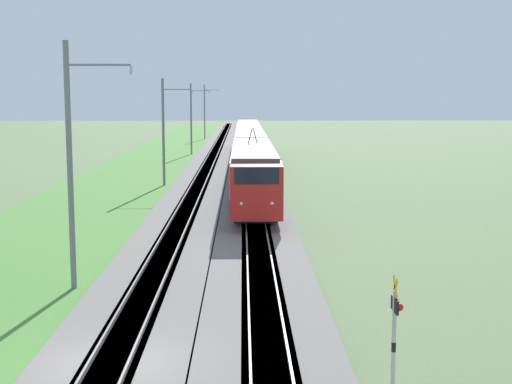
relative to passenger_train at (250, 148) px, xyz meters
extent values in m
plane|color=#60754C|center=(-51.13, 4.35, -2.45)|extent=(400.00, 400.00, 0.00)
cube|color=slate|center=(-1.13, 4.35, -2.30)|extent=(240.00, 4.40, 0.30)
cube|color=slate|center=(-1.13, 0.00, -2.30)|extent=(240.00, 4.40, 0.30)
cube|color=#4C4238|center=(-1.13, 4.35, -2.30)|extent=(240.00, 1.57, 0.30)
cube|color=gray|center=(-1.13, 4.88, -2.08)|extent=(240.00, 0.07, 0.15)
cube|color=gray|center=(-1.13, 3.81, -2.08)|extent=(240.00, 0.07, 0.15)
cube|color=#4C4238|center=(-1.13, 0.00, -2.30)|extent=(240.00, 1.57, 0.30)
cube|color=gray|center=(-1.13, 0.53, -2.08)|extent=(240.00, 0.07, 0.15)
cube|color=gray|center=(-1.13, -0.53, -2.08)|extent=(240.00, 0.07, 0.15)
cube|color=#4C8438|center=(-1.13, 9.62, -2.39)|extent=(240.00, 13.50, 0.12)
cube|color=red|center=(-32.06, 0.00, -0.02)|extent=(2.06, 2.80, 2.88)
cube|color=black|center=(-32.37, 0.00, 0.95)|extent=(1.48, 2.33, 0.86)
sphere|color=#F2EAC6|center=(-33.04, 0.80, -0.50)|extent=(0.20, 0.20, 0.20)
sphere|color=#F2EAC6|center=(-33.04, -0.80, -0.50)|extent=(0.20, 0.20, 0.20)
cube|color=navy|center=(-21.32, 0.00, -1.05)|extent=(19.44, 2.91, 0.81)
cube|color=silver|center=(-21.32, 0.00, 0.39)|extent=(19.44, 2.91, 2.07)
cube|color=black|center=(-21.32, 0.00, 0.55)|extent=(17.88, 2.93, 0.87)
cube|color=#515156|center=(-21.32, 0.00, 1.55)|extent=(19.44, 2.68, 0.25)
cube|color=black|center=(-21.32, 0.00, -1.73)|extent=(18.47, 2.48, 0.55)
cylinder|color=black|center=(-29.24, 0.53, -1.57)|extent=(0.86, 0.12, 0.86)
cylinder|color=black|center=(-29.24, -0.53, -1.57)|extent=(0.86, 0.12, 0.86)
cube|color=navy|center=(-0.25, 0.00, -1.05)|extent=(21.50, 2.91, 0.81)
cube|color=silver|center=(-0.25, 0.00, 0.39)|extent=(21.50, 2.91, 2.07)
cube|color=black|center=(-0.25, 0.00, 0.55)|extent=(19.78, 2.93, 0.87)
cube|color=#515156|center=(-0.25, 0.00, 1.55)|extent=(21.50, 2.68, 0.25)
cube|color=black|center=(-0.25, 0.00, -1.73)|extent=(20.42, 2.48, 0.55)
cube|color=navy|center=(21.85, 0.00, -1.05)|extent=(21.50, 2.91, 0.81)
cube|color=silver|center=(21.85, 0.00, 0.39)|extent=(21.50, 2.91, 2.07)
cube|color=black|center=(21.85, 0.00, 0.55)|extent=(19.78, 2.93, 0.87)
cube|color=#515156|center=(21.85, 0.00, 1.55)|extent=(21.50, 2.68, 0.25)
cube|color=black|center=(21.85, 0.00, -1.73)|extent=(20.42, 2.48, 0.55)
cylinder|color=black|center=(-18.40, 0.17, 2.22)|extent=(0.06, 0.33, 1.08)
cylinder|color=black|center=(-18.40, -0.17, 2.22)|extent=(0.06, 0.33, 1.08)
cube|color=black|center=(-29.24, 0.00, -2.45)|extent=(0.10, 0.10, 0.00)
cylinder|color=beige|center=(-52.41, -3.11, -1.13)|extent=(0.11, 0.11, 2.65)
cylinder|color=black|center=(-52.41, -3.11, -1.26)|extent=(0.12, 0.12, 0.25)
cube|color=black|center=(-52.41, -3.11, -0.15)|extent=(0.70, 0.06, 0.36)
sphere|color=red|center=(-52.19, -3.18, -0.15)|extent=(0.20, 0.20, 0.20)
sphere|color=red|center=(-52.63, -3.18, -0.15)|extent=(0.20, 0.20, 0.20)
cube|color=yellow|center=(-52.41, -3.11, 0.32)|extent=(0.49, 0.03, 0.49)
cube|color=yellow|center=(-52.41, -3.11, 0.32)|extent=(0.49, 0.03, 0.49)
cylinder|color=slate|center=(-42.72, 7.29, 2.33)|extent=(0.22, 0.22, 9.57)
cylinder|color=slate|center=(-42.72, 6.09, 6.22)|extent=(0.08, 2.40, 0.08)
cylinder|color=#B2ADA8|center=(-42.72, 4.89, 6.02)|extent=(0.10, 0.10, 0.30)
cylinder|color=slate|center=(-10.65, 7.29, 2.02)|extent=(0.22, 0.22, 8.95)
cylinder|color=slate|center=(-10.65, 6.09, 5.59)|extent=(0.08, 2.40, 0.08)
cylinder|color=#B2ADA8|center=(-10.65, 4.89, 5.39)|extent=(0.10, 0.10, 0.30)
cylinder|color=slate|center=(21.42, 7.29, 2.08)|extent=(0.22, 0.22, 9.06)
cylinder|color=slate|center=(21.42, 6.09, 5.71)|extent=(0.08, 2.40, 0.08)
cylinder|color=#B2ADA8|center=(21.42, 4.89, 5.51)|extent=(0.10, 0.10, 0.30)
cylinder|color=slate|center=(53.49, 7.29, 2.26)|extent=(0.22, 0.22, 9.43)
cylinder|color=slate|center=(53.49, 6.09, 6.07)|extent=(0.08, 2.40, 0.08)
cylinder|color=#B2ADA8|center=(53.49, 4.89, 5.87)|extent=(0.10, 0.10, 0.30)
camera|label=1|loc=(-69.74, 0.72, 5.07)|focal=50.00mm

